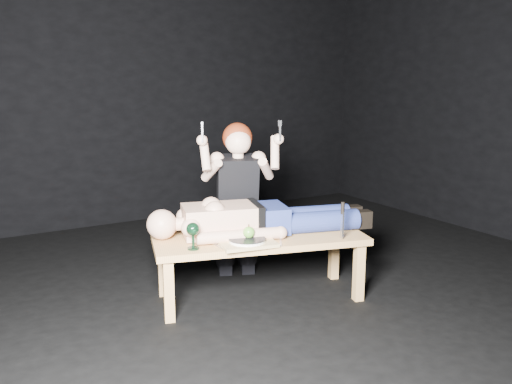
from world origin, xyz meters
TOP-DOWN VIEW (x-y plane):
  - ground at (0.00, 0.00)m, footprint 5.00×5.00m
  - back_wall at (0.00, 2.50)m, footprint 5.00×0.00m
  - table at (-0.28, -0.00)m, footprint 1.53×0.91m
  - lying_man at (-0.22, 0.06)m, footprint 1.49×0.80m
  - kneeling_woman at (-0.20, 0.47)m, footprint 0.88×0.93m
  - serving_tray at (-0.45, -0.13)m, footprint 0.40×0.32m
  - plate at (-0.45, -0.13)m, footprint 0.28×0.28m
  - apple at (-0.44, -0.12)m, footprint 0.08×0.08m
  - goblet at (-0.79, -0.04)m, footprint 0.10×0.10m
  - fork_flat at (-0.63, -0.10)m, footprint 0.02×0.15m
  - knife_flat at (-0.24, -0.20)m, footprint 0.09×0.14m
  - spoon_flat at (-0.32, -0.09)m, footprint 0.09×0.14m
  - carving_knife at (0.16, -0.34)m, footprint 0.04×0.04m

SIDE VIEW (x-z plane):
  - ground at x=0.00m, z-range 0.00..0.00m
  - table at x=-0.28m, z-range 0.00..0.45m
  - fork_flat at x=-0.63m, z-range 0.45..0.46m
  - knife_flat at x=-0.24m, z-range 0.45..0.46m
  - spoon_flat at x=-0.32m, z-range 0.45..0.46m
  - serving_tray at x=-0.45m, z-range 0.45..0.47m
  - plate at x=-0.45m, z-range 0.47..0.49m
  - apple at x=-0.44m, z-range 0.49..0.57m
  - goblet at x=-0.79m, z-range 0.45..0.62m
  - carving_knife at x=0.16m, z-range 0.45..0.71m
  - lying_man at x=-0.22m, z-range 0.45..0.71m
  - kneeling_woman at x=-0.20m, z-range 0.00..1.23m
  - back_wall at x=0.00m, z-range -1.00..4.00m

